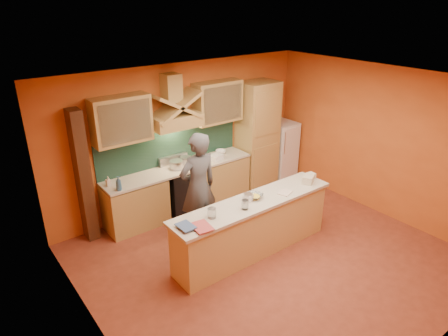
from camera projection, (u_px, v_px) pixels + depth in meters
floor at (269, 258)px, 6.47m from camera, size 5.50×5.00×0.01m
ceiling at (278, 85)px, 5.35m from camera, size 5.50×5.00×0.01m
wall_back at (183, 136)px, 7.73m from camera, size 5.50×0.02×2.80m
wall_front at (443, 262)px, 4.08m from camera, size 5.50×0.02×2.80m
wall_left at (91, 244)px, 4.38m from camera, size 0.02×5.00×2.80m
wall_right at (380, 142)px, 7.44m from camera, size 0.02×5.00×2.80m
base_cabinet_left at (136, 205)px, 7.20m from camera, size 1.10×0.60×0.86m
base_cabinet_right at (220, 178)px, 8.26m from camera, size 1.10×0.60×0.86m
counter_top at (179, 168)px, 7.54m from camera, size 3.00×0.62×0.04m
stove at (181, 189)px, 7.72m from camera, size 0.60×0.58×0.90m
backsplash at (171, 147)px, 7.61m from camera, size 3.00×0.03×0.70m
range_hood at (176, 121)px, 7.21m from camera, size 0.92×0.50×0.24m
hood_chimney at (171, 88)px, 7.06m from camera, size 0.30×0.30×0.50m
upper_cabinet_left at (121, 120)px, 6.64m from camera, size 1.00×0.35×0.80m
upper_cabinet_right at (218, 102)px, 7.75m from camera, size 1.00×0.35×0.80m
pantry_column at (257, 135)px, 8.53m from camera, size 0.80×0.60×2.30m
fridge at (281, 150)px, 9.14m from camera, size 0.58×0.60×1.30m
trim_column_left at (83, 177)px, 6.58m from camera, size 0.20×0.30×2.30m
island_body at (253, 228)px, 6.45m from camera, size 2.80×0.55×0.88m
island_top at (254, 202)px, 6.26m from camera, size 2.90×0.62×0.05m
person at (198, 187)px, 6.66m from camera, size 0.70×0.46×1.92m
pot_large at (176, 166)px, 7.47m from camera, size 0.27×0.27×0.15m
pot_small at (186, 161)px, 7.65m from camera, size 0.28×0.28×0.15m
soap_bottle_a at (108, 181)px, 6.77m from camera, size 0.08×0.08×0.17m
soap_bottle_b at (119, 183)px, 6.60m from camera, size 0.14×0.14×0.25m
bowl_back at (221, 152)px, 8.19m from camera, size 0.25×0.25×0.07m
dish_rack at (216, 157)px, 7.89m from camera, size 0.29×0.25×0.09m
book_lower at (194, 230)px, 5.46m from camera, size 0.28×0.35×0.03m
book_upper at (179, 229)px, 5.45m from camera, size 0.21×0.29×0.02m
jar_large at (212, 213)px, 5.75m from camera, size 0.15×0.15×0.15m
jar_small at (245, 205)px, 5.99m from camera, size 0.11×0.11×0.15m
kitchen_scale at (248, 198)px, 6.23m from camera, size 0.16×0.16×0.11m
mixing_bowl at (254, 196)px, 6.33m from camera, size 0.35×0.35×0.06m
cloth at (285, 192)px, 6.50m from camera, size 0.28×0.25×0.02m
grocery_bag_a at (308, 180)px, 6.82m from camera, size 0.26×0.24×0.13m
grocery_bag_b at (310, 176)px, 6.98m from camera, size 0.18×0.14×0.10m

